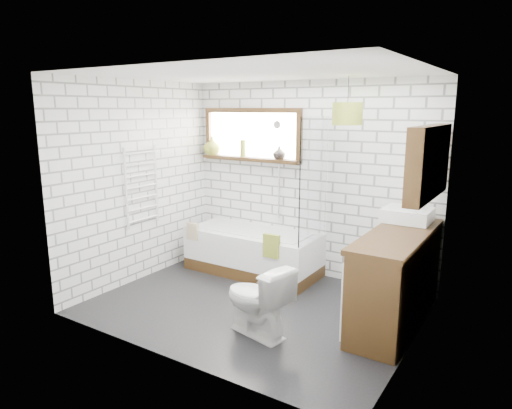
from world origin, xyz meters
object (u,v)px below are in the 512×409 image
Objects in this scene: bathtub at (253,252)px; basin at (407,215)px; toilet at (257,299)px; vanity at (396,278)px; pendant at (347,114)px.

basin is at bearing 1.26° from bathtub.
bathtub is at bearing -133.61° from toilet.
pendant is at bearing 155.14° from vanity.
basin is (-0.06, 0.50, 0.55)m from vanity.
vanity is 1.81m from pendant.
bathtub is 2.08m from vanity.
vanity is 3.37× the size of basin.
basin is at bearing 13.80° from pendant.
toilet is (-1.06, -0.97, -0.12)m from vanity.
pendant reaches higher than bathtub.
vanity is 1.44m from toilet.
basin is 0.69× the size of toilet.
basin reaches higher than vanity.
toilet is at bearing -137.55° from vanity.
pendant is at bearing 178.08° from toilet.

